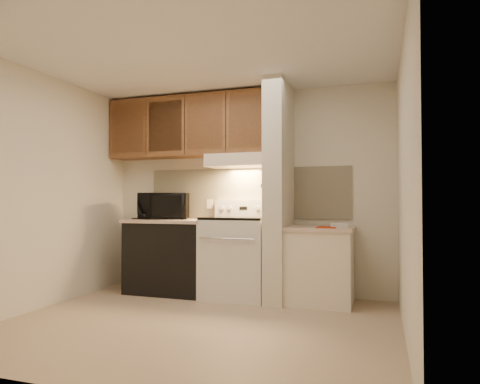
% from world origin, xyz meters
% --- Properties ---
extents(floor, '(3.60, 3.60, 0.00)m').
position_xyz_m(floor, '(0.00, 0.00, 0.00)').
color(floor, tan).
rests_on(floor, ground).
extents(ceiling, '(3.60, 3.60, 0.00)m').
position_xyz_m(ceiling, '(0.00, 0.00, 2.50)').
color(ceiling, white).
rests_on(ceiling, wall_back).
extents(wall_back, '(3.60, 2.50, 0.02)m').
position_xyz_m(wall_back, '(0.00, 1.50, 1.25)').
color(wall_back, silver).
rests_on(wall_back, floor).
extents(wall_left, '(0.02, 3.00, 2.50)m').
position_xyz_m(wall_left, '(-1.80, 0.00, 1.25)').
color(wall_left, silver).
rests_on(wall_left, floor).
extents(wall_right, '(0.02, 3.00, 2.50)m').
position_xyz_m(wall_right, '(1.80, 0.00, 1.25)').
color(wall_right, silver).
rests_on(wall_right, floor).
extents(backsplash, '(2.60, 0.02, 0.63)m').
position_xyz_m(backsplash, '(0.00, 1.49, 1.24)').
color(backsplash, '#F7EEC4').
rests_on(backsplash, wall_back).
extents(range_body, '(0.76, 0.65, 0.92)m').
position_xyz_m(range_body, '(0.00, 1.16, 0.46)').
color(range_body, silver).
rests_on(range_body, floor).
extents(oven_window, '(0.50, 0.01, 0.30)m').
position_xyz_m(oven_window, '(0.00, 0.84, 0.50)').
color(oven_window, black).
rests_on(oven_window, range_body).
extents(oven_handle, '(0.65, 0.02, 0.02)m').
position_xyz_m(oven_handle, '(0.00, 0.80, 0.72)').
color(oven_handle, silver).
rests_on(oven_handle, range_body).
extents(cooktop, '(0.74, 0.64, 0.03)m').
position_xyz_m(cooktop, '(0.00, 1.16, 0.94)').
color(cooktop, black).
rests_on(cooktop, range_body).
extents(range_backguard, '(0.76, 0.08, 0.20)m').
position_xyz_m(range_backguard, '(0.00, 1.44, 1.05)').
color(range_backguard, silver).
rests_on(range_backguard, range_body).
extents(range_display, '(0.10, 0.01, 0.04)m').
position_xyz_m(range_display, '(0.00, 1.40, 1.05)').
color(range_display, black).
rests_on(range_display, range_backguard).
extents(range_knob_left_outer, '(0.05, 0.02, 0.05)m').
position_xyz_m(range_knob_left_outer, '(-0.28, 1.40, 1.05)').
color(range_knob_left_outer, silver).
rests_on(range_knob_left_outer, range_backguard).
extents(range_knob_left_inner, '(0.05, 0.02, 0.05)m').
position_xyz_m(range_knob_left_inner, '(-0.18, 1.40, 1.05)').
color(range_knob_left_inner, silver).
rests_on(range_knob_left_inner, range_backguard).
extents(range_knob_right_inner, '(0.05, 0.02, 0.05)m').
position_xyz_m(range_knob_right_inner, '(0.18, 1.40, 1.05)').
color(range_knob_right_inner, silver).
rests_on(range_knob_right_inner, range_backguard).
extents(range_knob_right_outer, '(0.05, 0.02, 0.05)m').
position_xyz_m(range_knob_right_outer, '(0.28, 1.40, 1.05)').
color(range_knob_right_outer, silver).
rests_on(range_knob_right_outer, range_backguard).
extents(dishwasher_front, '(1.00, 0.63, 0.87)m').
position_xyz_m(dishwasher_front, '(-0.88, 1.17, 0.43)').
color(dishwasher_front, black).
rests_on(dishwasher_front, floor).
extents(left_countertop, '(1.04, 0.67, 0.04)m').
position_xyz_m(left_countertop, '(-0.88, 1.17, 0.89)').
color(left_countertop, beige).
rests_on(left_countertop, dishwasher_front).
extents(spoon_rest, '(0.24, 0.10, 0.02)m').
position_xyz_m(spoon_rest, '(-1.23, 1.04, 0.92)').
color(spoon_rest, black).
rests_on(spoon_rest, left_countertop).
extents(teal_jar, '(0.10, 0.10, 0.10)m').
position_xyz_m(teal_jar, '(-0.85, 1.06, 0.96)').
color(teal_jar, '#286E5E').
rests_on(teal_jar, left_countertop).
extents(outlet, '(0.08, 0.01, 0.12)m').
position_xyz_m(outlet, '(-0.48, 1.48, 1.10)').
color(outlet, '#F2E3C9').
rests_on(outlet, backsplash).
extents(microwave, '(0.69, 0.57, 0.33)m').
position_xyz_m(microwave, '(-0.96, 1.15, 1.07)').
color(microwave, black).
rests_on(microwave, left_countertop).
extents(partition_pillar, '(0.22, 0.70, 2.50)m').
position_xyz_m(partition_pillar, '(0.51, 1.15, 1.25)').
color(partition_pillar, beige).
rests_on(partition_pillar, floor).
extents(pillar_trim, '(0.01, 0.70, 0.04)m').
position_xyz_m(pillar_trim, '(0.39, 1.15, 1.30)').
color(pillar_trim, brown).
rests_on(pillar_trim, partition_pillar).
extents(knife_strip, '(0.02, 0.42, 0.04)m').
position_xyz_m(knife_strip, '(0.39, 1.10, 1.32)').
color(knife_strip, black).
rests_on(knife_strip, partition_pillar).
extents(knife_blade_a, '(0.01, 0.03, 0.16)m').
position_xyz_m(knife_blade_a, '(0.38, 0.93, 1.22)').
color(knife_blade_a, silver).
rests_on(knife_blade_a, knife_strip).
extents(knife_handle_a, '(0.02, 0.02, 0.10)m').
position_xyz_m(knife_handle_a, '(0.38, 0.95, 1.37)').
color(knife_handle_a, black).
rests_on(knife_handle_a, knife_strip).
extents(knife_blade_b, '(0.01, 0.04, 0.18)m').
position_xyz_m(knife_blade_b, '(0.38, 1.02, 1.21)').
color(knife_blade_b, silver).
rests_on(knife_blade_b, knife_strip).
extents(knife_handle_b, '(0.02, 0.02, 0.10)m').
position_xyz_m(knife_handle_b, '(0.38, 1.01, 1.37)').
color(knife_handle_b, black).
rests_on(knife_handle_b, knife_strip).
extents(knife_blade_c, '(0.01, 0.04, 0.20)m').
position_xyz_m(knife_blade_c, '(0.38, 1.10, 1.20)').
color(knife_blade_c, silver).
rests_on(knife_blade_c, knife_strip).
extents(knife_handle_c, '(0.02, 0.02, 0.10)m').
position_xyz_m(knife_handle_c, '(0.38, 1.09, 1.37)').
color(knife_handle_c, black).
rests_on(knife_handle_c, knife_strip).
extents(knife_blade_d, '(0.01, 0.04, 0.16)m').
position_xyz_m(knife_blade_d, '(0.38, 1.18, 1.22)').
color(knife_blade_d, silver).
rests_on(knife_blade_d, knife_strip).
extents(knife_handle_d, '(0.02, 0.02, 0.10)m').
position_xyz_m(knife_handle_d, '(0.38, 1.18, 1.37)').
color(knife_handle_d, black).
rests_on(knife_handle_d, knife_strip).
extents(knife_blade_e, '(0.01, 0.04, 0.18)m').
position_xyz_m(knife_blade_e, '(0.38, 1.25, 1.21)').
color(knife_blade_e, silver).
rests_on(knife_blade_e, knife_strip).
extents(knife_handle_e, '(0.02, 0.02, 0.10)m').
position_xyz_m(knife_handle_e, '(0.38, 1.27, 1.37)').
color(knife_handle_e, black).
rests_on(knife_handle_e, knife_strip).
extents(oven_mitt, '(0.03, 0.11, 0.26)m').
position_xyz_m(oven_mitt, '(0.38, 1.32, 1.18)').
color(oven_mitt, slate).
rests_on(oven_mitt, partition_pillar).
extents(right_cab_base, '(0.70, 0.60, 0.81)m').
position_xyz_m(right_cab_base, '(0.97, 1.15, 0.40)').
color(right_cab_base, '#F2E3C9').
rests_on(right_cab_base, floor).
extents(right_countertop, '(0.74, 0.64, 0.04)m').
position_xyz_m(right_countertop, '(0.97, 1.15, 0.83)').
color(right_countertop, beige).
rests_on(right_countertop, right_cab_base).
extents(red_folder, '(0.21, 0.28, 0.01)m').
position_xyz_m(red_folder, '(1.07, 1.00, 0.85)').
color(red_folder, '#B52B09').
rests_on(red_folder, right_countertop).
extents(white_box, '(0.19, 0.16, 0.04)m').
position_xyz_m(white_box, '(1.19, 1.05, 0.87)').
color(white_box, white).
rests_on(white_box, right_countertop).
extents(range_hood, '(0.78, 0.44, 0.15)m').
position_xyz_m(range_hood, '(0.00, 1.28, 1.62)').
color(range_hood, '#F2E3C9').
rests_on(range_hood, upper_cabinets).
extents(hood_lip, '(0.78, 0.04, 0.06)m').
position_xyz_m(hood_lip, '(0.00, 1.07, 1.58)').
color(hood_lip, '#F2E3C9').
rests_on(hood_lip, range_hood).
extents(upper_cabinets, '(2.18, 0.33, 0.77)m').
position_xyz_m(upper_cabinets, '(-0.69, 1.32, 2.08)').
color(upper_cabinets, brown).
rests_on(upper_cabinets, wall_back).
extents(cab_door_a, '(0.46, 0.01, 0.63)m').
position_xyz_m(cab_door_a, '(-1.51, 1.17, 2.08)').
color(cab_door_a, brown).
rests_on(cab_door_a, upper_cabinets).
extents(cab_gap_a, '(0.01, 0.01, 0.73)m').
position_xyz_m(cab_gap_a, '(-1.23, 1.16, 2.08)').
color(cab_gap_a, black).
rests_on(cab_gap_a, upper_cabinets).
extents(cab_door_b, '(0.46, 0.01, 0.63)m').
position_xyz_m(cab_door_b, '(-0.96, 1.17, 2.08)').
color(cab_door_b, brown).
rests_on(cab_door_b, upper_cabinets).
extents(cab_gap_b, '(0.01, 0.01, 0.73)m').
position_xyz_m(cab_gap_b, '(-0.69, 1.16, 2.08)').
color(cab_gap_b, black).
rests_on(cab_gap_b, upper_cabinets).
extents(cab_door_c, '(0.46, 0.01, 0.63)m').
position_xyz_m(cab_door_c, '(-0.42, 1.17, 2.08)').
color(cab_door_c, brown).
rests_on(cab_door_c, upper_cabinets).
extents(cab_gap_c, '(0.01, 0.01, 0.73)m').
position_xyz_m(cab_gap_c, '(-0.14, 1.16, 2.08)').
color(cab_gap_c, black).
rests_on(cab_gap_c, upper_cabinets).
extents(cab_door_d, '(0.46, 0.01, 0.63)m').
position_xyz_m(cab_door_d, '(0.13, 1.17, 2.08)').
color(cab_door_d, brown).
rests_on(cab_door_d, upper_cabinets).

